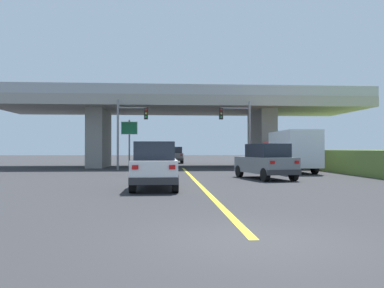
{
  "coord_description": "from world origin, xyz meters",
  "views": [
    {
      "loc": [
        -1.68,
        -7.24,
        1.7
      ],
      "look_at": [
        -0.1,
        15.24,
        2.01
      ],
      "focal_mm": 36.69,
      "sensor_mm": 36.0,
      "label": 1
    }
  ],
  "objects_px": {
    "sedan_oncoming": "(175,155)",
    "suv_lead": "(155,165)",
    "traffic_signal_nearside": "(240,126)",
    "suv_crossing": "(266,161)",
    "highway_sign": "(129,133)",
    "box_truck": "(291,151)",
    "traffic_signal_farside": "(128,126)"
  },
  "relations": [
    {
      "from": "sedan_oncoming",
      "to": "suv_lead",
      "type": "bearing_deg",
      "value": -93.02
    },
    {
      "from": "sedan_oncoming",
      "to": "traffic_signal_nearside",
      "type": "relative_size",
      "value": 0.8
    },
    {
      "from": "suv_crossing",
      "to": "highway_sign",
      "type": "bearing_deg",
      "value": 111.11
    },
    {
      "from": "suv_lead",
      "to": "traffic_signal_nearside",
      "type": "xyz_separation_m",
      "value": [
        6.78,
        15.84,
        2.68
      ]
    },
    {
      "from": "box_truck",
      "to": "traffic_signal_farside",
      "type": "bearing_deg",
      "value": 160.84
    },
    {
      "from": "suv_crossing",
      "to": "box_truck",
      "type": "bearing_deg",
      "value": 48.71
    },
    {
      "from": "highway_sign",
      "to": "box_truck",
      "type": "bearing_deg",
      "value": -30.64
    },
    {
      "from": "traffic_signal_nearside",
      "to": "highway_sign",
      "type": "height_order",
      "value": "traffic_signal_nearside"
    },
    {
      "from": "highway_sign",
      "to": "sedan_oncoming",
      "type": "bearing_deg",
      "value": 70.57
    },
    {
      "from": "box_truck",
      "to": "traffic_signal_nearside",
      "type": "bearing_deg",
      "value": 124.81
    },
    {
      "from": "traffic_signal_nearside",
      "to": "highway_sign",
      "type": "distance_m",
      "value": 10.09
    },
    {
      "from": "suv_lead",
      "to": "highway_sign",
      "type": "height_order",
      "value": "highway_sign"
    },
    {
      "from": "suv_crossing",
      "to": "traffic_signal_farside",
      "type": "height_order",
      "value": "traffic_signal_farside"
    },
    {
      "from": "suv_lead",
      "to": "traffic_signal_farside",
      "type": "distance_m",
      "value": 16.28
    },
    {
      "from": "sedan_oncoming",
      "to": "traffic_signal_farside",
      "type": "bearing_deg",
      "value": -105.33
    },
    {
      "from": "suv_crossing",
      "to": "box_truck",
      "type": "height_order",
      "value": "box_truck"
    },
    {
      "from": "suv_lead",
      "to": "sedan_oncoming",
      "type": "distance_m",
      "value": 31.67
    },
    {
      "from": "suv_lead",
      "to": "suv_crossing",
      "type": "height_order",
      "value": "same"
    },
    {
      "from": "box_truck",
      "to": "highway_sign",
      "type": "distance_m",
      "value": 14.71
    },
    {
      "from": "suv_lead",
      "to": "suv_crossing",
      "type": "distance_m",
      "value": 8.06
    },
    {
      "from": "suv_lead",
      "to": "sedan_oncoming",
      "type": "height_order",
      "value": "same"
    },
    {
      "from": "box_truck",
      "to": "sedan_oncoming",
      "type": "bearing_deg",
      "value": 111.98
    },
    {
      "from": "suv_crossing",
      "to": "box_truck",
      "type": "distance_m",
      "value": 7.33
    },
    {
      "from": "highway_sign",
      "to": "traffic_signal_farside",
      "type": "bearing_deg",
      "value": -87.51
    },
    {
      "from": "box_truck",
      "to": "sedan_oncoming",
      "type": "xyz_separation_m",
      "value": [
        -8.12,
        20.11,
        -0.59
      ]
    },
    {
      "from": "traffic_signal_nearside",
      "to": "traffic_signal_farside",
      "type": "xyz_separation_m",
      "value": [
        -9.44,
        0.0,
        -0.01
      ]
    },
    {
      "from": "box_truck",
      "to": "highway_sign",
      "type": "bearing_deg",
      "value": 149.36
    },
    {
      "from": "sedan_oncoming",
      "to": "highway_sign",
      "type": "distance_m",
      "value": 13.6
    },
    {
      "from": "traffic_signal_nearside",
      "to": "sedan_oncoming",
      "type": "bearing_deg",
      "value": 107.95
    },
    {
      "from": "box_truck",
      "to": "sedan_oncoming",
      "type": "distance_m",
      "value": 21.69
    },
    {
      "from": "suv_crossing",
      "to": "highway_sign",
      "type": "xyz_separation_m",
      "value": [
        -9.0,
        13.82,
        2.19
      ]
    },
    {
      "from": "traffic_signal_farside",
      "to": "highway_sign",
      "type": "relative_size",
      "value": 1.33
    }
  ]
}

